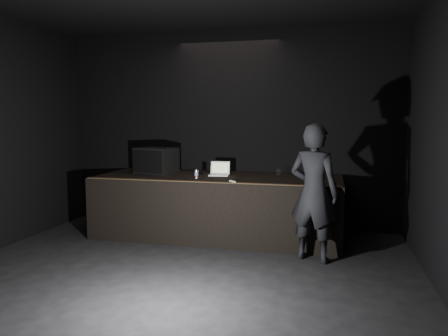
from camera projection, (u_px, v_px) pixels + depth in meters
ground at (155, 301)px, 4.68m from camera, size 7.00×7.00×0.00m
room_walls at (151, 111)px, 4.46m from camera, size 6.10×7.10×3.52m
stage_riser at (218, 206)px, 7.26m from camera, size 4.00×1.50×1.00m
riser_lip at (206, 182)px, 6.52m from camera, size 3.92×0.10×0.01m
stage_monitor at (156, 161)px, 7.55m from camera, size 0.77×0.65×0.44m
cable at (200, 173)px, 7.52m from camera, size 0.91×0.15×0.02m
laptop at (219, 172)px, 7.33m from camera, size 0.35×0.32×0.22m
beer_can at (196, 174)px, 6.90m from camera, size 0.06×0.06×0.14m
plastic_cup at (278, 172)px, 7.27m from camera, size 0.09×0.09×0.11m
wii_remote at (232, 182)px, 6.48m from camera, size 0.12×0.15×0.03m
person at (314, 193)px, 5.92m from camera, size 0.80×0.66×1.89m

